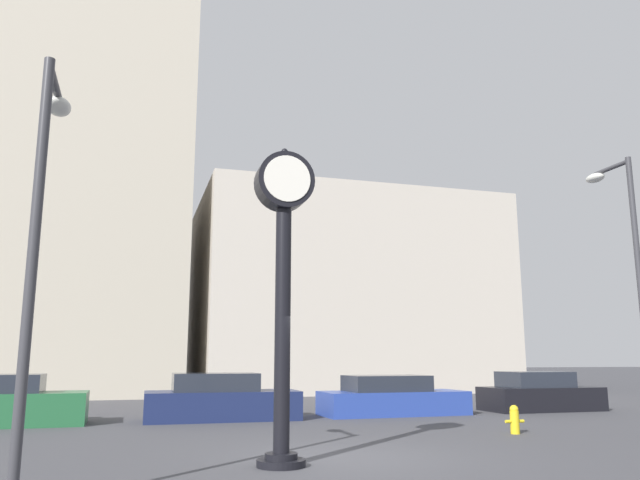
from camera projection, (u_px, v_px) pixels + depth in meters
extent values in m
plane|color=#424247|center=(343.00, 458.00, 11.32)|extent=(200.00, 200.00, 0.00)
cube|color=#BCB29E|center=(98.00, 90.00, 35.24)|extent=(10.09, 12.00, 33.39)
cube|color=beige|center=(341.00, 296.00, 37.17)|extent=(16.78, 12.00, 10.85)
cylinder|color=black|center=(281.00, 463.00, 10.41)|extent=(0.83, 0.83, 0.12)
cylinder|color=black|center=(281.00, 456.00, 10.43)|extent=(0.55, 0.55, 0.10)
cylinder|color=black|center=(283.00, 327.00, 10.83)|extent=(0.28, 0.28, 4.19)
cylinder|color=black|center=(284.00, 182.00, 11.32)|extent=(1.04, 0.47, 1.04)
cylinder|color=white|center=(287.00, 178.00, 11.09)|extent=(0.85, 0.02, 0.85)
cylinder|color=white|center=(281.00, 186.00, 11.55)|extent=(0.85, 0.02, 0.85)
sphere|color=black|center=(285.00, 152.00, 11.43)|extent=(0.12, 0.12, 0.12)
cube|color=#236038|center=(2.00, 409.00, 16.71)|extent=(4.31, 1.75, 0.87)
cube|color=#19234C|center=(222.00, 405.00, 18.38)|extent=(4.51, 1.94, 0.83)
cube|color=#232833|center=(215.00, 382.00, 18.45)|extent=(2.49, 1.68, 0.52)
cube|color=#28429E|center=(393.00, 403.00, 20.00)|extent=(4.73, 1.91, 0.74)
cube|color=#232833|center=(386.00, 383.00, 20.04)|extent=(2.62, 1.64, 0.50)
cube|color=black|center=(541.00, 399.00, 21.66)|extent=(4.04, 1.85, 0.80)
cube|color=#232833|center=(535.00, 379.00, 21.73)|extent=(2.23, 1.63, 0.53)
cylinder|color=yellow|center=(515.00, 422.00, 14.97)|extent=(0.22, 0.22, 0.53)
sphere|color=yellow|center=(514.00, 409.00, 15.02)|extent=(0.21, 0.21, 0.21)
cylinder|color=yellow|center=(508.00, 422.00, 14.92)|extent=(0.14, 0.08, 0.08)
cylinder|color=yellow|center=(521.00, 421.00, 15.02)|extent=(0.14, 0.08, 0.08)
cylinder|color=#38383D|center=(32.00, 270.00, 7.89)|extent=(0.14, 0.14, 5.76)
cylinder|color=#38383D|center=(55.00, 84.00, 8.97)|extent=(0.11, 1.20, 0.11)
ellipsoid|color=silver|center=(59.00, 107.00, 9.52)|extent=(0.36, 0.60, 0.24)
cylinder|color=#38383D|center=(611.00, 168.00, 16.22)|extent=(0.11, 1.20, 0.11)
ellipsoid|color=silver|center=(595.00, 178.00, 16.77)|extent=(0.36, 0.60, 0.24)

